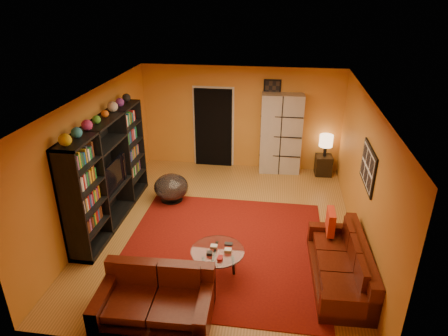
# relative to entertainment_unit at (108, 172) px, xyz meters

# --- Properties ---
(floor) EXTENTS (6.00, 6.00, 0.00)m
(floor) POSITION_rel_entertainment_unit_xyz_m (2.27, 0.00, -1.05)
(floor) COLOR olive
(floor) RESTS_ON ground
(ceiling) EXTENTS (6.00, 6.00, 0.00)m
(ceiling) POSITION_rel_entertainment_unit_xyz_m (2.27, 0.00, 1.55)
(ceiling) COLOR white
(ceiling) RESTS_ON wall_back
(wall_back) EXTENTS (6.00, 0.00, 6.00)m
(wall_back) POSITION_rel_entertainment_unit_xyz_m (2.27, 3.00, 0.25)
(wall_back) COLOR orange
(wall_back) RESTS_ON floor
(wall_front) EXTENTS (6.00, 0.00, 6.00)m
(wall_front) POSITION_rel_entertainment_unit_xyz_m (2.27, -3.00, 0.25)
(wall_front) COLOR orange
(wall_front) RESTS_ON floor
(wall_left) EXTENTS (0.00, 6.00, 6.00)m
(wall_left) POSITION_rel_entertainment_unit_xyz_m (-0.23, 0.00, 0.25)
(wall_left) COLOR orange
(wall_left) RESTS_ON floor
(wall_right) EXTENTS (0.00, 6.00, 6.00)m
(wall_right) POSITION_rel_entertainment_unit_xyz_m (4.78, 0.00, 0.25)
(wall_right) COLOR orange
(wall_right) RESTS_ON floor
(rug) EXTENTS (3.60, 3.60, 0.01)m
(rug) POSITION_rel_entertainment_unit_xyz_m (2.38, -0.70, -1.04)
(rug) COLOR #5F0E0A
(rug) RESTS_ON floor
(doorway) EXTENTS (0.95, 0.10, 2.04)m
(doorway) POSITION_rel_entertainment_unit_xyz_m (1.57, 2.96, -0.03)
(doorway) COLOR black
(doorway) RESTS_ON floor
(wall_art_right) EXTENTS (0.03, 1.00, 0.70)m
(wall_art_right) POSITION_rel_entertainment_unit_xyz_m (4.75, -0.30, 0.55)
(wall_art_right) COLOR black
(wall_art_right) RESTS_ON wall_right
(wall_art_back) EXTENTS (0.42, 0.03, 0.52)m
(wall_art_back) POSITION_rel_entertainment_unit_xyz_m (3.02, 2.98, 1.00)
(wall_art_back) COLOR black
(wall_art_back) RESTS_ON wall_back
(entertainment_unit) EXTENTS (0.45, 3.00, 2.10)m
(entertainment_unit) POSITION_rel_entertainment_unit_xyz_m (0.00, 0.00, 0.00)
(entertainment_unit) COLOR black
(entertainment_unit) RESTS_ON floor
(tv) EXTENTS (1.01, 0.13, 0.58)m
(tv) POSITION_rel_entertainment_unit_xyz_m (0.05, -0.06, -0.04)
(tv) COLOR black
(tv) RESTS_ON entertainment_unit
(sofa) EXTENTS (0.89, 2.01, 0.85)m
(sofa) POSITION_rel_entertainment_unit_xyz_m (4.41, -1.27, -0.76)
(sofa) COLOR #441209
(sofa) RESTS_ON rug
(loveseat) EXTENTS (1.66, 1.03, 0.85)m
(loveseat) POSITION_rel_entertainment_unit_xyz_m (1.64, -2.41, -0.77)
(loveseat) COLOR #441209
(loveseat) RESTS_ON rug
(throw_pillow) EXTENTS (0.12, 0.42, 0.42)m
(throw_pillow) POSITION_rel_entertainment_unit_xyz_m (4.22, -0.53, -0.42)
(throw_pillow) COLOR red
(throw_pillow) RESTS_ON sofa
(coffee_table) EXTENTS (0.87, 0.87, 0.44)m
(coffee_table) POSITION_rel_entertainment_unit_xyz_m (2.37, -1.38, -0.65)
(coffee_table) COLOR silver
(coffee_table) RESTS_ON floor
(storage_cabinet) EXTENTS (1.03, 0.51, 2.01)m
(storage_cabinet) POSITION_rel_entertainment_unit_xyz_m (3.30, 2.80, -0.04)
(storage_cabinet) COLOR #AFA9A1
(storage_cabinet) RESTS_ON floor
(bowl_chair) EXTENTS (0.75, 0.75, 0.61)m
(bowl_chair) POSITION_rel_entertainment_unit_xyz_m (0.98, 0.90, -0.72)
(bowl_chair) COLOR black
(bowl_chair) RESTS_ON floor
(side_table) EXTENTS (0.42, 0.42, 0.50)m
(side_table) POSITION_rel_entertainment_unit_xyz_m (4.40, 2.75, -0.80)
(side_table) COLOR black
(side_table) RESTS_ON floor
(table_lamp) EXTENTS (0.33, 0.33, 0.55)m
(table_lamp) POSITION_rel_entertainment_unit_xyz_m (4.40, 2.75, -0.16)
(table_lamp) COLOR black
(table_lamp) RESTS_ON side_table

